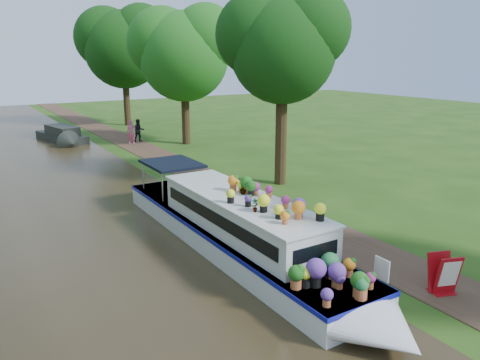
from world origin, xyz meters
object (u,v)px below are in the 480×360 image
(second_boat, at_px, (63,135))
(pedestrian_pink, at_px, (131,132))
(sandwich_board, at_px, (444,276))
(pedestrian_dark, at_px, (139,131))
(plant_boat, at_px, (241,229))

(second_boat, height_order, pedestrian_pink, pedestrian_pink)
(sandwich_board, distance_m, pedestrian_dark, 25.39)
(plant_boat, distance_m, pedestrian_pink, 20.23)
(second_boat, xyz_separation_m, pedestrian_dark, (4.65, -3.00, 0.37))
(second_boat, bearing_deg, pedestrian_pink, -54.65)
(sandwich_board, height_order, pedestrian_pink, pedestrian_pink)
(second_boat, distance_m, pedestrian_pink, 5.29)
(pedestrian_dark, bearing_deg, plant_boat, -95.31)
(plant_boat, height_order, second_boat, plant_boat)
(sandwich_board, bearing_deg, plant_boat, 142.53)
(pedestrian_pink, relative_size, pedestrian_dark, 1.03)
(sandwich_board, bearing_deg, pedestrian_pink, 108.96)
(second_boat, xyz_separation_m, pedestrian_pink, (3.90, -3.56, 0.39))
(plant_boat, relative_size, pedestrian_pink, 8.14)
(pedestrian_pink, distance_m, pedestrian_dark, 0.94)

